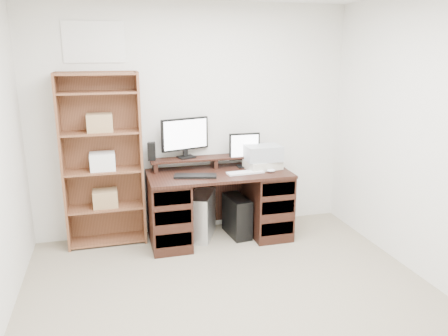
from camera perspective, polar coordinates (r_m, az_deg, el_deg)
name	(u,v)px	position (r m, az deg, el deg)	size (l,w,h in m)	color
room	(252,166)	(2.93, 3.69, 0.28)	(3.54, 4.04, 2.54)	gray
desk	(219,204)	(4.74, -0.67, -4.73)	(1.50, 0.70, 0.75)	black
riser_shelf	(214,159)	(4.81, -1.31, 1.18)	(1.40, 0.22, 0.12)	black
monitor_wide	(185,136)	(4.73, -5.11, 4.23)	(0.53, 0.20, 0.43)	black
monitor_small	(244,149)	(4.81, 2.68, 2.55)	(0.34, 0.13, 0.38)	black
speaker	(152,151)	(4.68, -9.44, 2.16)	(0.08, 0.08, 0.19)	black
keyboard_black	(195,176)	(4.46, -3.75, -1.05)	(0.43, 0.14, 0.02)	black
keyboard_white	(245,173)	(4.59, 2.80, -0.59)	(0.39, 0.12, 0.02)	white
mouse	(271,171)	(4.65, 6.17, -0.33)	(0.09, 0.06, 0.04)	silver
printer	(263,164)	(4.79, 5.07, 0.48)	(0.37, 0.27, 0.09)	beige
basket	(263,153)	(4.75, 5.11, 1.97)	(0.38, 0.27, 0.16)	#A7ADB2
tower_silver	(202,215)	(4.83, -2.91, -6.19)	(0.22, 0.50, 0.50)	silver
tower_black	(237,216)	(4.88, 1.70, -6.29)	(0.24, 0.46, 0.44)	black
bookshelf	(103,159)	(4.66, -15.59, 1.13)	(0.80, 0.30, 1.80)	brown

